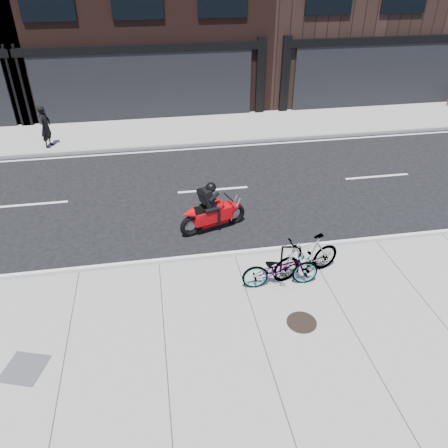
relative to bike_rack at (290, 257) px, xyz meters
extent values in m
plane|color=black|center=(-1.21, 2.88, -0.60)|extent=(120.00, 120.00, 0.00)
cube|color=gray|center=(-1.21, -2.12, -0.53)|extent=(60.00, 6.00, 0.13)
cube|color=gray|center=(-1.21, 10.63, -0.53)|extent=(60.00, 3.50, 0.13)
cylinder|color=black|center=(-0.21, 0.04, -0.08)|extent=(0.05, 0.05, 0.77)
cylinder|color=black|center=(0.21, -0.04, -0.08)|extent=(0.05, 0.05, 0.77)
cylinder|color=black|center=(0.00, 0.00, 0.30)|extent=(0.43, 0.14, 0.05)
imported|color=gray|center=(-0.37, -0.42, 0.01)|extent=(1.86, 0.69, 0.97)
imported|color=gray|center=(0.35, -0.16, 0.09)|extent=(1.93, 0.99, 1.12)
torus|color=black|center=(-0.88, 2.68, -0.28)|extent=(0.67, 0.34, 0.66)
torus|color=black|center=(-2.23, 2.24, -0.28)|extent=(0.67, 0.34, 0.66)
cube|color=#AF080C|center=(-1.56, 2.46, -0.08)|extent=(1.26, 0.73, 0.38)
cone|color=#AF080C|center=(-0.84, 2.69, -0.02)|extent=(0.56, 0.56, 0.44)
sphere|color=#AF080C|center=(-1.42, 2.50, 0.18)|extent=(0.40, 0.40, 0.40)
cube|color=black|center=(-1.85, 2.37, 0.16)|extent=(0.61, 0.43, 0.12)
cylinder|color=silver|center=(-2.14, 2.46, -0.30)|extent=(0.55, 0.25, 0.09)
cube|color=black|center=(-1.72, 2.41, 0.50)|extent=(0.48, 0.46, 0.59)
cube|color=black|center=(-1.87, 2.36, 0.58)|extent=(0.31, 0.36, 0.40)
sphere|color=black|center=(-1.60, 2.45, 0.80)|extent=(0.29, 0.29, 0.29)
imported|color=black|center=(-7.25, 9.49, 0.37)|extent=(0.55, 0.70, 1.68)
cylinder|color=black|center=(-0.23, -1.73, -0.46)|extent=(0.78, 0.78, 0.02)
cube|color=#58575A|center=(-5.93, -2.00, -0.46)|extent=(0.95, 0.95, 0.02)
camera|label=1|loc=(-3.06, -8.19, 6.47)|focal=35.00mm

